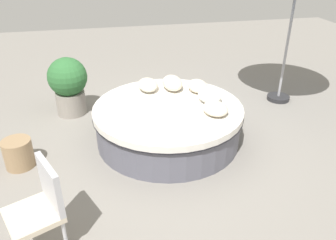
{
  "coord_description": "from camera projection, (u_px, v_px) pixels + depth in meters",
  "views": [
    {
      "loc": [
        -4.56,
        0.98,
        2.88
      ],
      "look_at": [
        0.0,
        0.0,
        0.36
      ],
      "focal_mm": 36.24,
      "sensor_mm": 36.0,
      "label": 1
    }
  ],
  "objects": [
    {
      "name": "throw_pillow_0",
      "position": [
        215.0,
        109.0,
        4.94
      ],
      "size": [
        0.45,
        0.36,
        0.16
      ],
      "primitive_type": "ellipsoid",
      "color": "beige",
      "rests_on": "round_bed"
    },
    {
      "name": "throw_pillow_2",
      "position": [
        198.0,
        86.0,
        5.66
      ],
      "size": [
        0.45,
        0.32,
        0.18
      ],
      "primitive_type": "ellipsoid",
      "color": "beige",
      "rests_on": "round_bed"
    },
    {
      "name": "throw_pillow_1",
      "position": [
        210.0,
        95.0,
        5.29
      ],
      "size": [
        0.49,
        0.36,
        0.22
      ],
      "primitive_type": "ellipsoid",
      "color": "white",
      "rests_on": "round_bed"
    },
    {
      "name": "planter",
      "position": [
        68.0,
        84.0,
        6.03
      ],
      "size": [
        0.69,
        0.69,
        1.06
      ],
      "color": "gray",
      "rests_on": "ground_plane"
    },
    {
      "name": "ground_plane",
      "position": [
        168.0,
        140.0,
        5.47
      ],
      "size": [
        16.0,
        16.0,
        0.0
      ],
      "primitive_type": "plane",
      "color": "gray"
    },
    {
      "name": "throw_pillow_3",
      "position": [
        172.0,
        83.0,
        5.73
      ],
      "size": [
        0.53,
        0.33,
        0.22
      ],
      "primitive_type": "ellipsoid",
      "color": "beige",
      "rests_on": "round_bed"
    },
    {
      "name": "round_bed",
      "position": [
        168.0,
        123.0,
        5.33
      ],
      "size": [
        2.31,
        2.31,
        0.6
      ],
      "color": "#595966",
      "rests_on": "ground_plane"
    },
    {
      "name": "side_table",
      "position": [
        18.0,
        153.0,
        4.75
      ],
      "size": [
        0.4,
        0.4,
        0.42
      ],
      "primitive_type": "cylinder",
      "color": "#997A56",
      "rests_on": "ground_plane"
    },
    {
      "name": "patio_chair",
      "position": [
        41.0,
        203.0,
        3.36
      ],
      "size": [
        0.68,
        0.67,
        0.98
      ],
      "rotation": [
        0.0,
        0.0,
        0.43
      ],
      "color": "#B7B7BC",
      "rests_on": "ground_plane"
    },
    {
      "name": "throw_pillow_4",
      "position": [
        148.0,
        85.0,
        5.71
      ],
      "size": [
        0.5,
        0.33,
        0.18
      ],
      "primitive_type": "ellipsoid",
      "color": "beige",
      "rests_on": "round_bed"
    }
  ]
}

